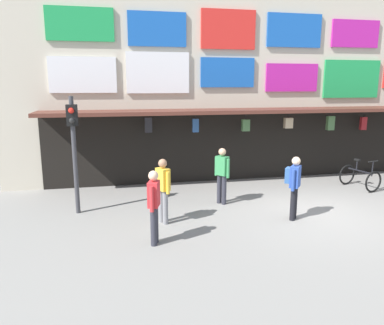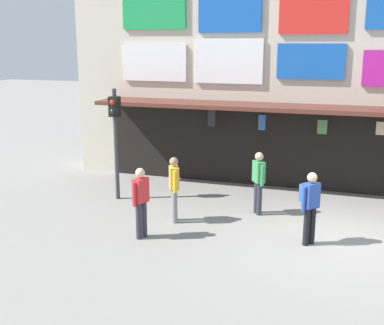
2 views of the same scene
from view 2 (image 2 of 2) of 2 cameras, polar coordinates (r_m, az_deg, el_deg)
ground_plane at (r=11.97m, az=16.84°, el=-8.72°), size 80.00×80.00×0.00m
shopfront at (r=15.68m, az=18.32°, el=11.29°), size 18.00×2.60×8.00m
traffic_light_near at (r=14.11m, az=-8.87°, el=4.15°), size 0.28×0.33×3.20m
pedestrian_in_black at (r=11.30m, az=13.47°, el=-4.53°), size 0.47×0.48×1.68m
pedestrian_in_yellow at (r=11.42m, az=-5.93°, el=-4.21°), size 0.32×0.51×1.68m
pedestrian_in_purple at (r=12.38m, az=-2.09°, el=-2.70°), size 0.36×0.48×1.68m
pedestrian_in_red at (r=13.05m, az=7.69°, el=-1.96°), size 0.39×0.45×1.68m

